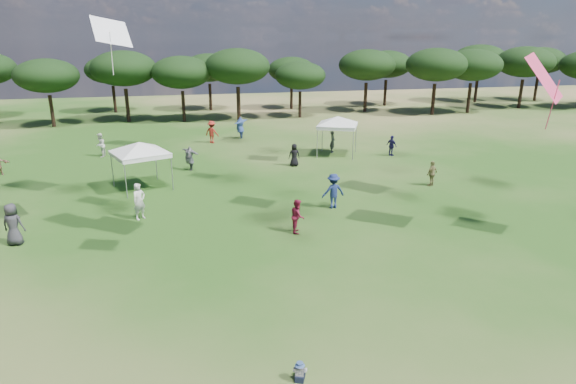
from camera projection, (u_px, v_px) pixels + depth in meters
tree_line at (226, 67)px, 53.63m from camera, size 108.78×17.63×7.77m
tent_left at (139, 144)px, 27.95m from camera, size 5.41×5.41×3.12m
tent_right at (338, 118)px, 35.95m from camera, size 5.18×5.18×3.29m
toddler at (300, 372)px, 12.61m from camera, size 0.42×0.46×0.56m
festival_crowd at (194, 157)px, 32.60m from camera, size 29.78×23.77×1.92m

